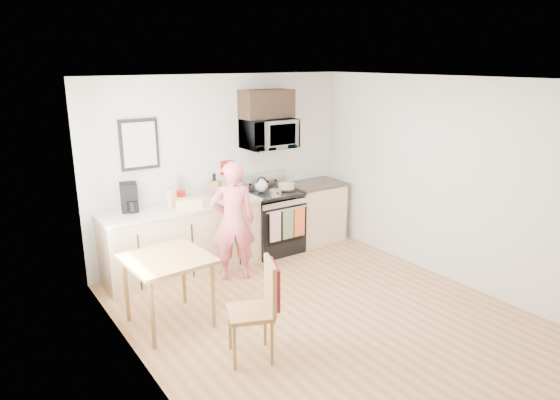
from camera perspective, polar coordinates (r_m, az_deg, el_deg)
floor at (r=5.81m, az=4.96°, el=-12.99°), size 4.60×4.60×0.00m
back_wall at (r=7.17m, az=-6.49°, el=3.69°), size 4.00×0.04×2.60m
front_wall at (r=3.93m, az=27.34°, el=-8.36°), size 4.00×0.04×2.60m
left_wall at (r=4.37m, az=-15.48°, el=-4.74°), size 0.04×4.60×2.60m
right_wall at (r=6.72m, az=18.58°, el=2.15°), size 0.04×4.60×2.60m
ceiling at (r=5.10m, az=5.66°, el=13.58°), size 4.00×4.60×0.04m
window at (r=5.04m, az=-18.31°, el=0.73°), size 0.06×1.40×1.50m
cabinet_left at (r=6.82m, az=-11.03°, el=-4.59°), size 2.10×0.60×0.90m
countertop_left at (r=6.67m, az=-11.24°, el=-0.81°), size 2.14×0.64×0.04m
cabinet_right at (r=7.90m, az=3.93°, el=-1.48°), size 0.84×0.60×0.90m
countertop_right at (r=7.77m, az=4.00°, el=1.83°), size 0.88×0.64×0.04m
range at (r=7.44m, az=-0.81°, el=-2.66°), size 0.76×0.70×1.16m
microwave at (r=7.22m, az=-1.31°, el=7.58°), size 0.76×0.51×0.42m
upper_cabinet at (r=7.21m, az=-1.53°, el=10.93°), size 0.76×0.35×0.40m
wall_art at (r=6.60m, az=-15.78°, el=6.13°), size 0.50×0.04×0.65m
wall_trivet at (r=7.18m, az=-6.08°, el=3.72°), size 0.20×0.02×0.20m
person at (r=6.43m, az=-5.39°, el=-2.43°), size 0.68×0.57×1.58m
dining_table at (r=5.45m, az=-12.73°, el=-7.26°), size 0.83×0.83×0.78m
chair at (r=4.80m, az=-1.79°, el=-10.89°), size 0.58×0.54×0.99m
knife_block at (r=7.00m, az=-7.41°, el=1.30°), size 0.17×0.18×0.23m
utensil_crock at (r=6.85m, az=-11.28°, el=1.03°), size 0.12×0.12×0.35m
fruit_bowl at (r=6.75m, az=-10.64°, el=-0.08°), size 0.26×0.26×0.09m
milk_carton at (r=6.64m, az=-12.30°, el=0.30°), size 0.12×0.12×0.24m
coffee_maker at (r=6.54m, az=-16.83°, el=0.20°), size 0.26×0.32×0.36m
bread_bag at (r=6.53m, az=-10.34°, el=-0.36°), size 0.37×0.28×0.12m
cake at (r=7.39m, az=0.75°, el=1.54°), size 0.29×0.29×0.10m
kettle at (r=7.26m, az=-2.14°, el=1.68°), size 0.18×0.18×0.23m
pot at (r=7.05m, az=-0.53°, el=0.81°), size 0.17×0.29×0.09m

